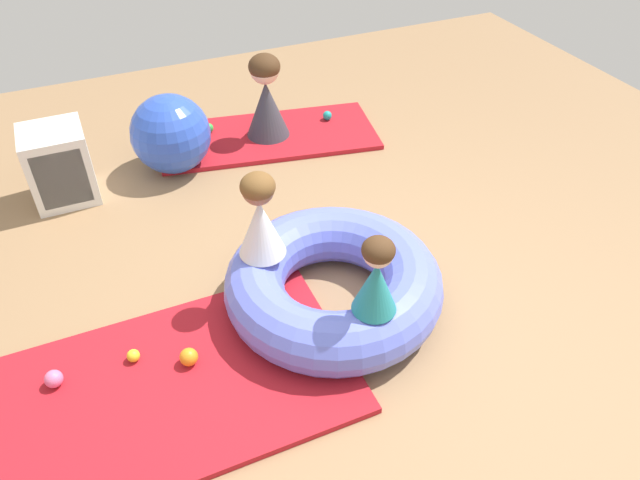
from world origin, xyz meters
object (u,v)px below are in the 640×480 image
at_px(exercise_ball_large, 171,134).
at_px(storage_cube, 60,166).
at_px(inflatable_cushion, 333,284).
at_px(play_ball_blue, 249,321).
at_px(play_ball_orange, 189,357).
at_px(child_in_teal, 376,276).
at_px(adult_seated, 266,97).
at_px(play_ball_green, 209,128).
at_px(play_ball_teal, 327,115).
at_px(play_ball_red, 196,143).
at_px(play_ball_yellow, 133,356).
at_px(play_ball_pink, 54,379).
at_px(child_in_white, 260,216).

relative_size(exercise_ball_large, storage_cube, 1.11).
relative_size(inflatable_cushion, exercise_ball_large, 2.09).
relative_size(play_ball_blue, play_ball_orange, 0.88).
xyz_separation_m(child_in_teal, adult_seated, (0.29, 2.49, -0.20)).
bearing_deg(exercise_ball_large, play_ball_green, 45.58).
bearing_deg(play_ball_green, child_in_teal, -86.29).
distance_m(play_ball_teal, exercise_ball_large, 1.46).
bearing_deg(play_ball_red, storage_cube, -166.21).
bearing_deg(play_ball_blue, child_in_teal, -36.56).
bearing_deg(play_ball_yellow, play_ball_orange, -27.47).
distance_m(adult_seated, play_ball_yellow, 2.57).
xyz_separation_m(play_ball_pink, play_ball_blue, (1.07, -0.02, -0.00)).
relative_size(play_ball_green, exercise_ball_large, 0.13).
height_order(play_ball_blue, play_ball_yellow, play_ball_blue).
distance_m(inflatable_cushion, play_ball_pink, 1.61).
relative_size(play_ball_yellow, storage_cube, 0.13).
xyz_separation_m(play_ball_yellow, storage_cube, (-0.17, 1.81, 0.20)).
distance_m(play_ball_green, storage_cube, 1.33).
distance_m(play_ball_pink, play_ball_orange, 0.70).
distance_m(child_in_teal, play_ball_green, 2.79).
height_order(child_in_teal, play_ball_red, child_in_teal).
bearing_deg(child_in_teal, play_ball_orange, 126.09).
distance_m(adult_seated, play_ball_orange, 2.54).
height_order(play_ball_yellow, storage_cube, storage_cube).
bearing_deg(play_ball_green, play_ball_orange, -107.79).
distance_m(child_in_teal, exercise_ball_large, 2.42).
bearing_deg(play_ball_green, storage_cube, -158.58).
bearing_deg(play_ball_blue, exercise_ball_large, 89.68).
relative_size(child_in_white, play_ball_orange, 5.36).
xyz_separation_m(inflatable_cushion, play_ball_orange, (-0.92, -0.12, -0.09)).
height_order(adult_seated, exercise_ball_large, adult_seated).
distance_m(child_in_teal, play_ball_orange, 1.12).
bearing_deg(play_ball_red, child_in_teal, -82.12).
height_order(play_ball_blue, storage_cube, storage_cube).
relative_size(child_in_teal, adult_seated, 0.65).
bearing_deg(exercise_ball_large, play_ball_blue, -90.32).
height_order(inflatable_cushion, play_ball_teal, inflatable_cushion).
distance_m(play_ball_red, play_ball_yellow, 2.25).
height_order(play_ball_orange, play_ball_yellow, play_ball_orange).
relative_size(inflatable_cushion, play_ball_teal, 16.06).
xyz_separation_m(adult_seated, storage_cube, (-1.69, -0.24, -0.11)).
bearing_deg(inflatable_cushion, child_in_white, 145.05).
relative_size(play_ball_pink, play_ball_orange, 0.95).
bearing_deg(inflatable_cushion, adult_seated, 81.06).
bearing_deg(adult_seated, play_ball_orange, 159.77).
xyz_separation_m(inflatable_cushion, play_ball_yellow, (-1.20, 0.02, -0.10)).
height_order(child_in_white, play_ball_red, child_in_white).
xyz_separation_m(play_ball_red, play_ball_orange, (-0.61, -2.21, 0.01)).
height_order(child_in_teal, play_ball_orange, child_in_teal).
bearing_deg(play_ball_teal, adult_seated, -176.41).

